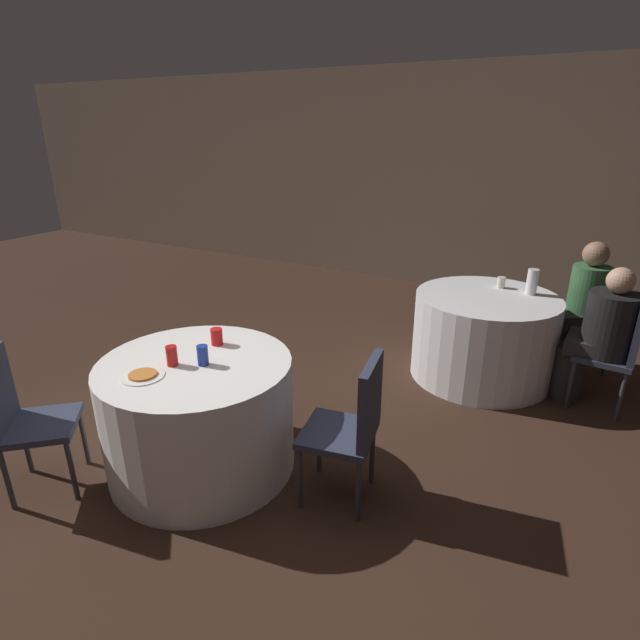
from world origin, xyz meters
name	(u,v)px	position (x,y,z in m)	size (l,w,h in m)	color
ground_plane	(206,473)	(0.00, 0.00, 0.00)	(16.00, 16.00, 0.00)	#382319
wall_back	(437,180)	(0.00, 4.73, 1.40)	(16.00, 0.06, 2.80)	gray
table_near	(200,415)	(-0.07, 0.07, 0.37)	(1.17, 1.17, 0.74)	white
table_far	(483,336)	(1.23, 2.21, 0.37)	(1.19, 1.19, 0.74)	white
chair_near_southwest	(18,411)	(-0.82, -0.60, 0.54)	(0.56, 0.56, 0.90)	#2D3347
chair_near_east	(354,420)	(0.91, 0.25, 0.54)	(0.47, 0.46, 0.90)	#2D3347
chair_far_east	(621,345)	(2.23, 2.12, 0.54)	(0.44, 0.43, 0.90)	#2D3347
chair_far_northeast	(594,312)	(2.03, 2.82, 0.54)	(0.56, 0.56, 0.90)	#2D3347
person_green_jacket	(577,308)	(1.90, 2.71, 0.58)	(0.46, 0.44, 1.17)	#282828
person_black_shirt	(598,335)	(2.07, 2.13, 0.58)	(0.53, 0.39, 1.12)	#282828
pizza_plate_near	(143,375)	(-0.20, -0.21, 0.74)	(0.24, 0.24, 0.02)	white
soda_can_red	(172,356)	(-0.16, -0.02, 0.80)	(0.07, 0.07, 0.12)	red
soda_can_blue	(203,355)	(0.00, 0.07, 0.80)	(0.07, 0.07, 0.12)	#1E38A5
cup_near	(217,337)	(-0.12, 0.34, 0.79)	(0.08, 0.08, 0.11)	red
bottle_far	(532,282)	(1.53, 2.43, 0.84)	(0.09, 0.09, 0.22)	white
cup_far	(501,282)	(1.28, 2.49, 0.79)	(0.07, 0.07, 0.10)	silver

